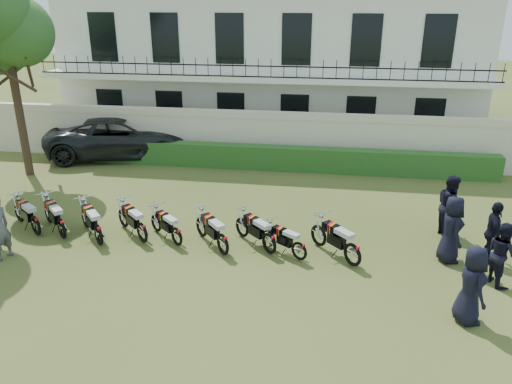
% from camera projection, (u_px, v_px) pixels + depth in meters
% --- Properties ---
extents(ground, '(100.00, 100.00, 0.00)m').
position_uv_depth(ground, '(215.00, 245.00, 14.75)').
color(ground, '#3C4A1D').
rests_on(ground, ground).
extents(perimeter_wall, '(30.00, 0.35, 2.30)m').
position_uv_depth(perimeter_wall, '(256.00, 137.00, 21.69)').
color(perimeter_wall, beige).
rests_on(perimeter_wall, ground).
extents(hedge, '(18.00, 0.60, 1.00)m').
position_uv_depth(hedge, '(276.00, 158.00, 21.06)').
color(hedge, '#1C4E1B').
rests_on(hedge, ground).
extents(building, '(20.40, 9.60, 7.40)m').
position_uv_depth(building, '(273.00, 61.00, 26.25)').
color(building, white).
rests_on(building, ground).
extents(tree_west_near, '(3.40, 3.20, 7.90)m').
position_uv_depth(tree_west_near, '(5.00, 25.00, 18.47)').
color(tree_west_near, '#473323').
rests_on(tree_west_near, ground).
extents(motorcycle_1, '(1.63, 1.27, 1.07)m').
position_uv_depth(motorcycle_1, '(35.00, 221.00, 15.16)').
color(motorcycle_1, black).
rests_on(motorcycle_1, ground).
extents(motorcycle_2, '(1.51, 1.49, 1.10)m').
position_uv_depth(motorcycle_2, '(61.00, 224.00, 14.94)').
color(motorcycle_2, black).
rests_on(motorcycle_2, ground).
extents(motorcycle_3, '(1.43, 1.59, 1.11)m').
position_uv_depth(motorcycle_3, '(98.00, 230.00, 14.55)').
color(motorcycle_3, black).
rests_on(motorcycle_3, ground).
extents(motorcycle_4, '(1.48, 1.42, 1.07)m').
position_uv_depth(motorcycle_4, '(142.00, 228.00, 14.70)').
color(motorcycle_4, black).
rests_on(motorcycle_4, ground).
extents(motorcycle_5, '(1.39, 1.26, 0.98)m').
position_uv_depth(motorcycle_5, '(176.00, 232.00, 14.53)').
color(motorcycle_5, black).
rests_on(motorcycle_5, ground).
extents(motorcycle_6, '(1.36, 1.56, 1.08)m').
position_uv_depth(motorcycle_6, '(223.00, 239.00, 14.00)').
color(motorcycle_6, black).
rests_on(motorcycle_6, ground).
extents(motorcycle_7, '(1.45, 1.43, 1.06)m').
position_uv_depth(motorcycle_7, '(269.00, 239.00, 14.06)').
color(motorcycle_7, black).
rests_on(motorcycle_7, ground).
extents(motorcycle_8, '(1.44, 1.05, 0.93)m').
position_uv_depth(motorcycle_8, '(299.00, 247.00, 13.73)').
color(motorcycle_8, black).
rests_on(motorcycle_8, ground).
extents(motorcycle_9, '(1.46, 1.58, 1.12)m').
position_uv_depth(motorcycle_9, '(353.00, 249.00, 13.40)').
color(motorcycle_9, black).
rests_on(motorcycle_9, ground).
extents(suv, '(7.16, 4.61, 1.84)m').
position_uv_depth(suv, '(123.00, 137.00, 22.66)').
color(suv, black).
rests_on(suv, ground).
extents(officer_0, '(0.79, 1.02, 1.86)m').
position_uv_depth(officer_0, '(471.00, 285.00, 10.96)').
color(officer_0, black).
rests_on(officer_0, ground).
extents(officer_1, '(0.84, 0.96, 1.68)m').
position_uv_depth(officer_1, '(502.00, 254.00, 12.49)').
color(officer_1, black).
rests_on(officer_1, ground).
extents(officer_2, '(0.53, 1.08, 1.79)m').
position_uv_depth(officer_2, '(493.00, 233.00, 13.47)').
color(officer_2, black).
rests_on(officer_2, ground).
extents(officer_3, '(0.73, 1.01, 1.90)m').
position_uv_depth(officer_3, '(451.00, 229.00, 13.55)').
color(officer_3, black).
rests_on(officer_3, ground).
extents(officer_4, '(0.86, 1.03, 1.92)m').
position_uv_depth(officer_4, '(450.00, 206.00, 15.06)').
color(officer_4, black).
rests_on(officer_4, ground).
extents(officer_5, '(0.54, 1.02, 1.66)m').
position_uv_depth(officer_5, '(448.00, 209.00, 15.16)').
color(officer_5, black).
rests_on(officer_5, ground).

